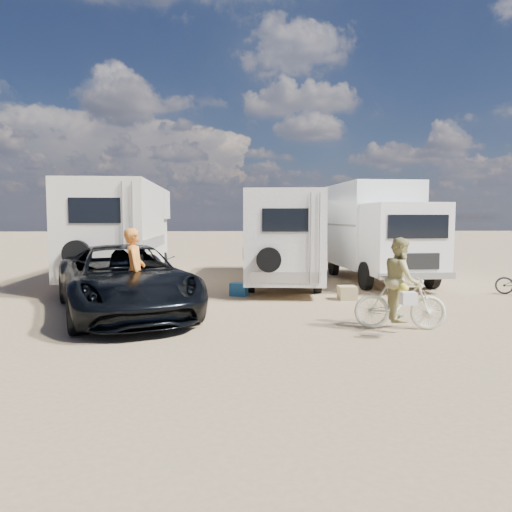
{
  "coord_description": "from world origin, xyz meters",
  "views": [
    {
      "loc": [
        -1.46,
        -9.61,
        2.34
      ],
      "look_at": [
        -0.76,
        2.92,
        1.3
      ],
      "focal_mm": 32.83,
      "sensor_mm": 36.0,
      "label": 1
    }
  ],
  "objects": [
    {
      "name": "rider_man",
      "position": [
        -3.6,
        0.98,
        0.96
      ],
      "size": [
        0.54,
        0.75,
        1.92
      ],
      "primitive_type": "imported",
      "rotation": [
        0.0,
        0.0,
        1.69
      ],
      "color": "orange",
      "rests_on": "ground"
    },
    {
      "name": "bike_woman",
      "position": [
        2.09,
        -0.14,
        0.56
      ],
      "size": [
        1.93,
        0.85,
        1.12
      ],
      "primitive_type": "imported",
      "rotation": [
        0.0,
        0.0,
        1.39
      ],
      "color": "beige",
      "rests_on": "ground"
    },
    {
      "name": "bike_man",
      "position": [
        -3.6,
        0.98,
        0.52
      ],
      "size": [
        2.04,
        0.92,
        1.03
      ],
      "primitive_type": "imported",
      "rotation": [
        0.0,
        0.0,
        1.69
      ],
      "color": "#CD560C",
      "rests_on": "ground"
    },
    {
      "name": "rider_woman",
      "position": [
        2.09,
        -0.14,
        0.87
      ],
      "size": [
        0.8,
        0.95,
        1.75
      ],
      "primitive_type": "imported",
      "rotation": [
        0.0,
        0.0,
        1.39
      ],
      "color": "tan",
      "rests_on": "ground"
    },
    {
      "name": "ground",
      "position": [
        0.0,
        0.0,
        0.0
      ],
      "size": [
        140.0,
        140.0,
        0.0
      ],
      "primitive_type": "plane",
      "color": "#9D815E",
      "rests_on": "ground"
    },
    {
      "name": "cooler",
      "position": [
        -1.2,
        4.24,
        0.19
      ],
      "size": [
        0.58,
        0.5,
        0.39
      ],
      "primitive_type": "cube",
      "rotation": [
        0.0,
        0.0,
        -0.37
      ],
      "color": "#1B5282",
      "rests_on": "ground"
    },
    {
      "name": "rv_main",
      "position": [
        0.47,
        7.11,
        1.58
      ],
      "size": [
        3.12,
        8.17,
        3.15
      ],
      "primitive_type": null,
      "rotation": [
        0.0,
        0.0,
        -0.1
      ],
      "color": "silver",
      "rests_on": "ground"
    },
    {
      "name": "crate",
      "position": [
        1.87,
        3.39,
        0.19
      ],
      "size": [
        0.49,
        0.49,
        0.39
      ],
      "primitive_type": "cube",
      "rotation": [
        0.0,
        0.0,
        -0.01
      ],
      "color": "#9B885A",
      "rests_on": "ground"
    },
    {
      "name": "box_truck",
      "position": [
        3.95,
        7.16,
        1.8
      ],
      "size": [
        2.82,
        6.53,
        3.61
      ],
      "primitive_type": null,
      "rotation": [
        0.0,
        0.0,
        0.05
      ],
      "color": "white",
      "rests_on": "ground"
    },
    {
      "name": "dark_suv",
      "position": [
        -4.01,
        1.75,
        0.83
      ],
      "size": [
        4.78,
        6.59,
        1.67
      ],
      "primitive_type": "imported",
      "rotation": [
        0.0,
        0.0,
        0.38
      ],
      "color": "black",
      "rests_on": "ground"
    },
    {
      "name": "rv_left",
      "position": [
        -5.35,
        7.69,
        1.75
      ],
      "size": [
        2.81,
        7.82,
        3.49
      ],
      "primitive_type": null,
      "rotation": [
        0.0,
        0.0,
        0.03
      ],
      "color": "white",
      "rests_on": "ground"
    }
  ]
}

